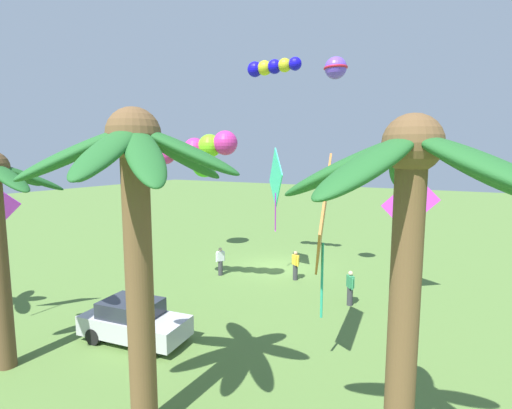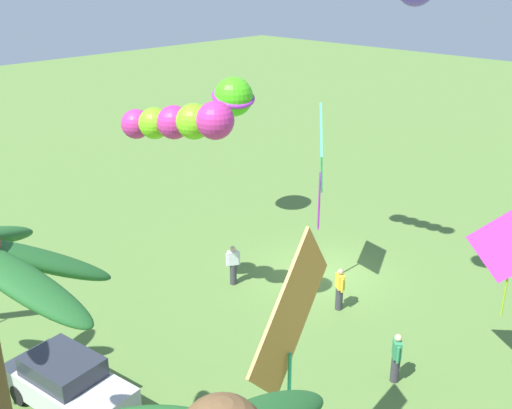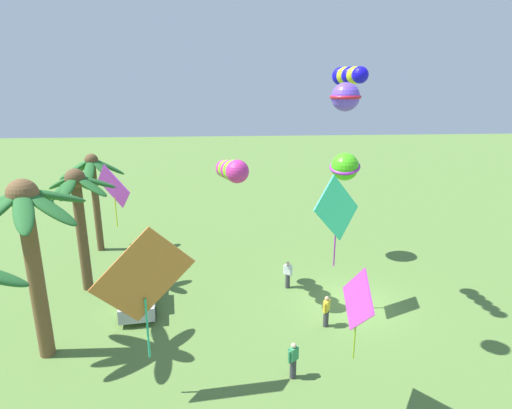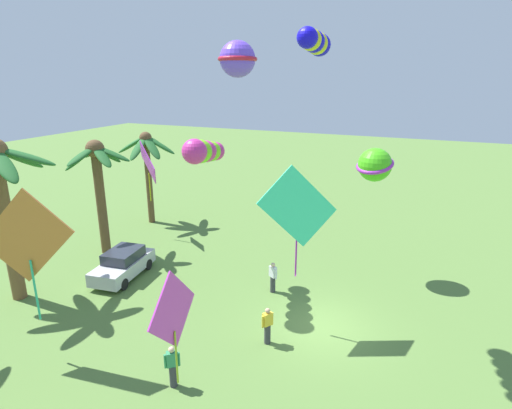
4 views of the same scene
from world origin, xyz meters
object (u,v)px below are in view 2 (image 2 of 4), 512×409
object	(u,v)px
parked_car_0	(67,383)
kite_tube_0	(179,122)
kite_ball_4	(233,97)
kite_diamond_7	(291,319)
kite_diamond_3	(321,151)
spectator_2	(340,289)
spectator_1	(233,265)
spectator_0	(396,358)

from	to	relation	value
parked_car_0	kite_tube_0	size ratio (longest dim) A/B	1.02
kite_ball_4	kite_diamond_7	bearing A→B (deg)	139.91
kite_tube_0	kite_ball_4	size ratio (longest dim) A/B	1.63
kite_ball_4	kite_diamond_3	bearing A→B (deg)	162.64
kite_tube_0	kite_diamond_3	xyz separation A→B (m)	(-1.48, -5.00, -1.67)
parked_car_0	kite_diamond_7	world-z (taller)	kite_diamond_7
spectator_2	kite_ball_4	xyz separation A→B (m)	(7.93, -2.62, 5.23)
kite_ball_4	parked_car_0	bearing A→B (deg)	115.19
parked_car_0	kite_diamond_7	xyz separation A→B (m)	(-6.50, -1.70, 4.12)
spectator_1	spectator_2	xyz separation A→B (m)	(-3.99, -1.31, 0.00)
kite_tube_0	spectator_2	bearing A→B (deg)	-124.54
spectator_2	kite_ball_4	bearing A→B (deg)	-18.30
spectator_0	kite_diamond_3	size ratio (longest dim) A/B	0.34
parked_car_0	spectator_0	size ratio (longest dim) A/B	2.57
parked_car_0	spectator_2	size ratio (longest dim) A/B	2.57
kite_diamond_7	parked_car_0	bearing A→B (deg)	14.63
kite_tube_0	kite_ball_4	world-z (taller)	kite_tube_0
parked_car_0	kite_tube_0	xyz separation A→B (m)	(0.66, -4.86, 6.29)
spectator_2	spectator_1	bearing A→B (deg)	18.21
parked_car_0	kite_tube_0	bearing A→B (deg)	-82.22
kite_diamond_3	kite_ball_4	world-z (taller)	kite_diamond_3
spectator_1	kite_ball_4	size ratio (longest dim) A/B	0.65
spectator_1	kite_diamond_3	size ratio (longest dim) A/B	0.34
kite_tube_0	spectator_0	bearing A→B (deg)	-160.86
spectator_0	spectator_2	xyz separation A→B (m)	(3.57, -2.09, 0.00)
parked_car_0	kite_tube_0	world-z (taller)	kite_tube_0
spectator_2	kite_diamond_7	bearing A→B (deg)	118.79
spectator_1	kite_tube_0	world-z (taller)	kite_tube_0
parked_car_0	spectator_2	xyz separation A→B (m)	(-2.35, -9.24, 0.06)
kite_ball_4	kite_diamond_7	world-z (taller)	kite_ball_4
kite_diamond_3	kite_ball_4	xyz separation A→B (m)	(6.40, -2.00, 0.68)
spectator_1	kite_diamond_7	bearing A→B (deg)	142.57
kite_tube_0	kite_diamond_3	distance (m)	5.48
parked_car_0	kite_diamond_7	size ratio (longest dim) A/B	0.79
parked_car_0	kite_diamond_7	distance (m)	7.88
kite_ball_4	kite_diamond_7	xyz separation A→B (m)	(-12.08, 10.17, -1.17)
kite_ball_4	spectator_0	bearing A→B (deg)	157.71
spectator_1	spectator_2	size ratio (longest dim) A/B	1.00
parked_car_0	kite_diamond_3	bearing A→B (deg)	-94.75
spectator_2	kite_diamond_7	distance (m)	9.52
kite_tube_0	kite_diamond_7	distance (m)	8.12
parked_car_0	kite_ball_4	bearing A→B (deg)	-64.81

